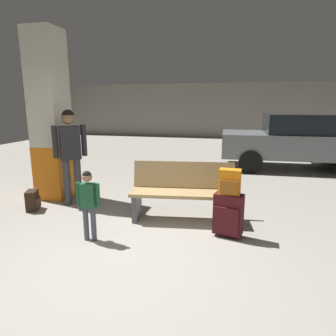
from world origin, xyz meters
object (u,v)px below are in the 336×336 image
(suitcase, at_px, (228,214))
(adult, at_px, (70,147))
(bench, at_px, (183,192))
(parked_car_near, at_px, (300,140))
(child, at_px, (88,198))
(backpack_dark_floor, at_px, (33,200))
(structural_pillar, at_px, (50,118))
(backpack_bright, at_px, (230,182))

(suitcase, height_order, adult, adult)
(bench, bearing_deg, adult, 173.67)
(suitcase, xyz_separation_m, parked_car_near, (1.71, 4.82, 0.48))
(child, bearing_deg, parked_car_near, 57.04)
(child, bearing_deg, adult, 128.58)
(bench, bearing_deg, parked_car_near, 60.81)
(suitcase, height_order, backpack_dark_floor, suitcase)
(structural_pillar, relative_size, backpack_bright, 9.08)
(backpack_bright, relative_size, adult, 0.20)
(child, height_order, backpack_dark_floor, child)
(adult, bearing_deg, structural_pillar, 152.10)
(suitcase, relative_size, parked_car_near, 0.14)
(bench, bearing_deg, suitcase, -33.82)
(child, bearing_deg, backpack_bright, 17.06)
(structural_pillar, bearing_deg, parked_car_near, 37.17)
(bench, height_order, parked_car_near, parked_car_near)
(bench, relative_size, backpack_bright, 4.87)
(bench, xyz_separation_m, backpack_bright, (0.72, -0.48, 0.33))
(child, relative_size, adult, 0.56)
(bench, bearing_deg, backpack_dark_floor, -175.07)
(suitcase, xyz_separation_m, adult, (-2.78, 0.71, 0.72))
(adult, bearing_deg, backpack_bright, -14.35)
(bench, height_order, adult, adult)
(child, bearing_deg, structural_pillar, 135.14)
(backpack_bright, bearing_deg, parked_car_near, 70.53)
(adult, relative_size, parked_car_near, 0.40)
(child, bearing_deg, backpack_dark_floor, 151.92)
(backpack_dark_floor, bearing_deg, parked_car_near, 42.43)
(suitcase, xyz_separation_m, backpack_bright, (0.00, -0.00, 0.45))
(adult, bearing_deg, backpack_dark_floor, -138.57)
(backpack_dark_floor, xyz_separation_m, parked_car_near, (4.99, 4.56, 0.64))
(backpack_bright, distance_m, parked_car_near, 5.12)
(bench, height_order, backpack_dark_floor, bench)
(adult, bearing_deg, parked_car_near, 42.55)
(bench, bearing_deg, structural_pillar, 168.69)
(parked_car_near, bearing_deg, backpack_dark_floor, -137.57)
(child, relative_size, parked_car_near, 0.23)
(structural_pillar, bearing_deg, backpack_bright, -16.77)
(bench, bearing_deg, backpack_bright, -33.81)
(bench, distance_m, backpack_bright, 0.93)
(child, distance_m, parked_car_near, 6.40)
(structural_pillar, height_order, backpack_bright, structural_pillar)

